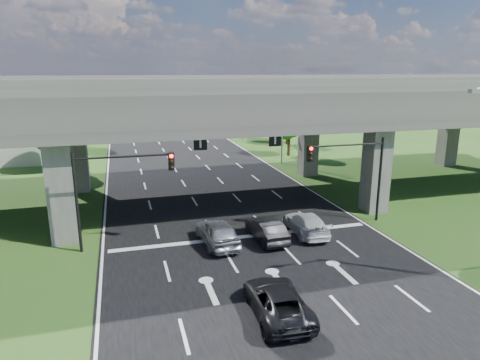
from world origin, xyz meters
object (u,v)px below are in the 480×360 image
car_silver (217,232)px  car_dark (266,230)px  car_white (306,223)px  car_trailing (277,301)px  streetlight_beyond (240,102)px  signal_left (114,181)px  streetlight_far (279,112)px  signal_right (353,165)px

car_silver → car_dark: size_ratio=1.09×
car_white → car_trailing: car_white is taller
streetlight_beyond → car_white: size_ratio=2.12×
car_trailing → car_white: bearing=-118.3°
streetlight_beyond → car_white: streetlight_beyond is taller
signal_left → streetlight_far: size_ratio=0.60×
streetlight_beyond → car_trailing: streetlight_beyond is taller
signal_left → car_white: 12.39m
streetlight_beyond → signal_right: bearing=-93.6°
signal_right → car_silver: size_ratio=1.29×
streetlight_beyond → streetlight_far: bearing=-90.0°
streetlight_far → car_white: (-6.07, -21.00, -5.13)m
signal_right → car_dark: (-6.69, -1.33, -3.46)m
streetlight_far → car_dark: (-8.96, -21.39, -5.12)m
streetlight_beyond → car_white: bearing=-99.3°
streetlight_beyond → car_white: 37.84m
car_silver → streetlight_far: bearing=-123.9°
signal_left → car_dark: (8.96, -1.33, -3.46)m
car_silver → car_dark: bearing=172.3°
signal_right → car_white: size_ratio=1.27×
signal_left → streetlight_far: bearing=48.2°
streetlight_far → streetlight_beyond: bearing=90.0°
signal_left → streetlight_far: 26.95m
signal_left → streetlight_far: (17.92, 20.06, 1.66)m
car_silver → car_trailing: (0.76, -8.37, -0.12)m
streetlight_far → streetlight_beyond: same height
streetlight_beyond → car_silver: size_ratio=2.15×
signal_left → streetlight_beyond: 40.30m
car_silver → car_trailing: 8.41m
streetlight_far → streetlight_beyond: size_ratio=1.00×
streetlight_far → car_dark: size_ratio=2.35×
car_silver → car_white: size_ratio=0.99×
car_dark → signal_left: bearing=-10.6°
car_white → signal_left: bearing=-1.9°
streetlight_beyond → signal_left: bearing=-116.4°
signal_left → car_trailing: bearing=-55.3°
streetlight_beyond → car_white: (-6.07, -37.00, -5.13)m
car_white → car_trailing: size_ratio=0.97×
streetlight_far → car_silver: streetlight_far is taller
signal_right → car_trailing: signal_right is taller
car_trailing → car_silver: bearing=-81.6°
car_dark → car_trailing: (-2.36, -8.19, -0.03)m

